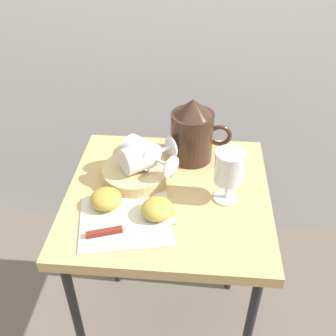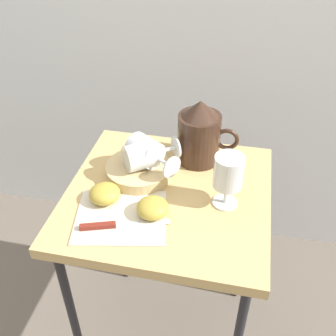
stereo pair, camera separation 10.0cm
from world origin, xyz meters
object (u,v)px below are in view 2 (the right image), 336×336
Objects in this scene: apple_half_left at (105,194)px; apple_half_right at (153,208)px; table at (168,211)px; basket_tray at (139,171)px; wine_glass_tipped_near at (146,151)px; pitcher at (199,137)px; knife at (112,225)px; wine_glass_upright at (228,174)px; wine_glass_tipped_far at (143,156)px.

apple_half_right is at bearing -11.09° from apple_half_left.
basket_tray is (-0.09, 0.05, 0.09)m from table.
wine_glass_tipped_near is 2.02× the size of apple_half_left.
wine_glass_tipped_near is (-0.07, 0.07, 0.14)m from table.
wine_glass_tipped_near is (-0.13, -0.09, -0.00)m from pitcher.
basket_tray reaches higher than table.
knife is at bearing -144.54° from apple_half_right.
wine_glass_upright reaches higher than basket_tray.
wine_glass_upright is (0.10, -0.17, 0.02)m from pitcher.
pitcher is 0.27m from apple_half_right.
apple_half_left reaches higher than basket_tray.
apple_half_right is 0.11m from knife.
table is 0.13m from apple_half_right.
pitcher reaches higher than apple_half_left.
pitcher is at bearing 73.85° from apple_half_right.
wine_glass_tipped_far is (-0.23, 0.06, -0.02)m from wine_glass_upright.
table is at bearing -32.39° from wine_glass_tipped_far.
wine_glass_tipped_far is 2.02× the size of apple_half_right.
apple_half_right is at bearing -67.12° from wine_glass_tipped_far.
pitcher is 2.41× the size of apple_half_left.
wine_glass_upright is at bearing -19.73° from wine_glass_tipped_near.
knife is at bearing -62.21° from apple_half_left.
pitcher is 0.36m from knife.
wine_glass_tipped_near is at bearing -144.52° from pitcher.
wine_glass_tipped_near is 1.00× the size of wine_glass_tipped_far.
wine_glass_upright is 0.69× the size of knife.
wine_glass_tipped_far is (-0.13, -0.11, -0.01)m from pitcher.
pitcher reaches higher than wine_glass_tipped_far.
basket_tray is 0.16m from apple_half_right.
table is at bearing 78.95° from apple_half_right.
knife is (-0.10, -0.15, 0.08)m from table.
wine_glass_tipped_near is at bearing 61.45° from apple_half_left.
knife is (-0.03, -0.22, -0.06)m from wine_glass_tipped_near.
wine_glass_tipped_near reaches higher than wine_glass_tipped_far.
knife is at bearing -97.35° from wine_glass_tipped_near.
table is at bearing -28.93° from basket_tray.
wine_glass_tipped_near is at bearing 43.50° from basket_tray.
wine_glass_tipped_near is 0.23m from knife.
wine_glass_upright is 0.24m from wine_glass_tipped_near.
apple_half_left is (-0.06, -0.12, 0.01)m from basket_tray.
knife reaches higher than table.
wine_glass_upright reaches higher than apple_half_left.
table is 4.76× the size of wine_glass_upright.
wine_glass_tipped_near is 2.02× the size of apple_half_right.
table is at bearing 24.46° from apple_half_left.
table is 0.14m from basket_tray.
wine_glass_upright is 0.24m from wine_glass_tipped_far.
pitcher is 1.19× the size of wine_glass_tipped_far.
pitcher is at bearing 48.27° from apple_half_left.
table is at bearing -42.58° from wine_glass_tipped_near.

